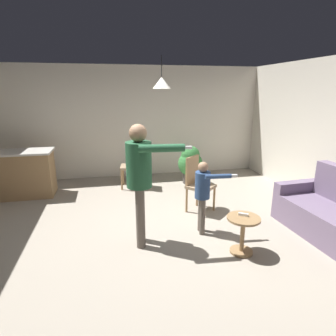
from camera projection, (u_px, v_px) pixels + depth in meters
The scene contains 11 objects.
ground at pixel (159, 233), 4.34m from camera, with size 7.68×7.68×0.00m, color #9E9384.
wall_back at pixel (136, 122), 6.99m from camera, with size 6.40×0.10×2.70m, color silver.
kitchen_counter at pixel (22, 174), 5.74m from camera, with size 1.26×0.66×0.95m.
side_table_by_couch at pixel (243, 231), 3.75m from camera, with size 0.44×0.44×0.52m.
person_adult at pixel (140, 173), 3.77m from camera, with size 0.83×0.55×1.72m.
person_child at pixel (203, 190), 4.19m from camera, with size 0.57×0.36×1.13m.
dining_chair_by_counter at pixel (133, 164), 6.26m from camera, with size 0.48×0.48×1.00m.
dining_chair_near_wall at pixel (197, 182), 5.02m from camera, with size 0.59×0.59×1.00m.
potted_plant_corner at pixel (190, 163), 6.56m from camera, with size 0.58×0.58×0.89m.
spare_remote_on_table at pixel (243, 215), 3.74m from camera, with size 0.04×0.13×0.04m, color white.
ceiling_light_pendant at pixel (162, 83), 4.91m from camera, with size 0.32×0.32×0.55m.
Camera 1 is at (-0.67, -3.85, 2.14)m, focal length 30.10 mm.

